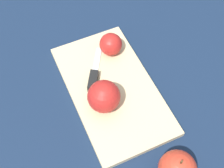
{
  "coord_description": "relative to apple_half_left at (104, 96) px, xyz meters",
  "views": [
    {
      "loc": [
        -0.45,
        0.11,
        0.77
      ],
      "look_at": [
        0.0,
        0.0,
        0.04
      ],
      "focal_mm": 50.0,
      "sensor_mm": 36.0,
      "label": 1
    }
  ],
  "objects": [
    {
      "name": "ground_plane",
      "position": [
        0.05,
        -0.03,
        -0.06
      ],
      "size": [
        4.0,
        4.0,
        0.0
      ],
      "primitive_type": "plane",
      "color": "#14233D"
    },
    {
      "name": "cutting_board",
      "position": [
        0.05,
        -0.03,
        -0.05
      ],
      "size": [
        0.44,
        0.3,
        0.02
      ],
      "color": "#D1B789",
      "rests_on": "ground_plane"
    },
    {
      "name": "apple_half_left",
      "position": [
        0.0,
        0.0,
        0.0
      ],
      "size": [
        0.09,
        0.09,
        0.09
      ],
      "rotation": [
        0.0,
        0.0,
        4.69
      ],
      "color": "red",
      "rests_on": "cutting_board"
    },
    {
      "name": "apple_half_right",
      "position": [
        0.17,
        -0.06,
        -0.01
      ],
      "size": [
        0.07,
        0.07,
        0.07
      ],
      "rotation": [
        0.0,
        0.0,
        4.26
      ],
      "color": "red",
      "rests_on": "cutting_board"
    },
    {
      "name": "knife",
      "position": [
        0.08,
        0.01,
        -0.03
      ],
      "size": [
        0.15,
        0.07,
        0.02
      ],
      "rotation": [
        0.0,
        0.0,
        -0.36
      ],
      "color": "silver",
      "rests_on": "cutting_board"
    }
  ]
}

